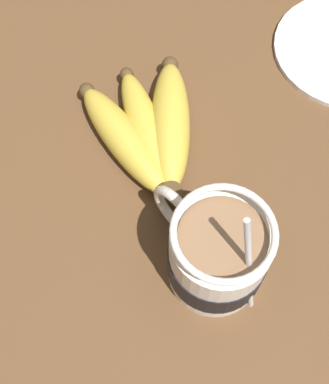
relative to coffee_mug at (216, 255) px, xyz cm
name	(u,v)px	position (x,y,z in cm)	size (l,w,h in cm)	color
table	(137,250)	(6.69, 3.52, -6.12)	(136.45, 136.45, 3.31)	brown
coffee_mug	(216,255)	(0.00, 0.00, 0.00)	(12.73, 8.54, 14.97)	white
banana_bunch	(149,131)	(14.53, -4.93, -2.61)	(17.26, 13.87, 4.20)	#4C381E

